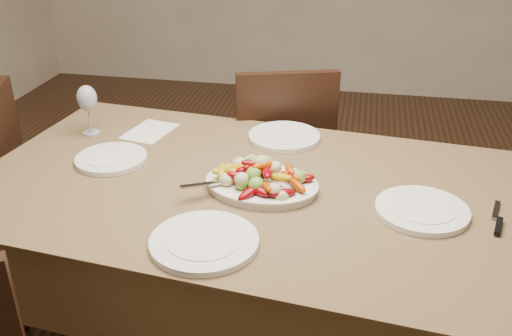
{
  "coord_description": "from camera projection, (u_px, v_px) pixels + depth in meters",
  "views": [
    {
      "loc": [
        0.31,
        -1.74,
        1.64
      ],
      "look_at": [
        0.0,
        -0.16,
        0.82
      ],
      "focal_mm": 40.0,
      "sensor_mm": 36.0,
      "label": 1
    }
  ],
  "objects": [
    {
      "name": "serving_platter",
      "position": [
        262.0,
        186.0,
        1.8
      ],
      "size": [
        0.37,
        0.29,
        0.02
      ],
      "primitive_type": "ellipsoid",
      "rotation": [
        0.0,
        0.0,
        -0.11
      ],
      "color": "white",
      "rests_on": "dining_table"
    },
    {
      "name": "dining_table",
      "position": [
        256.0,
        280.0,
        2.0
      ],
      "size": [
        1.94,
        1.23,
        0.76
      ],
      "primitive_type": "cube",
      "rotation": [
        0.0,
        0.0,
        -0.11
      ],
      "color": "brown",
      "rests_on": "ground"
    },
    {
      "name": "plate_left",
      "position": [
        111.0,
        159.0,
        1.98
      ],
      "size": [
        0.25,
        0.25,
        0.02
      ],
      "primitive_type": "cylinder",
      "color": "white",
      "rests_on": "dining_table"
    },
    {
      "name": "serving_spoon",
      "position": [
        238.0,
        179.0,
        1.77
      ],
      "size": [
        0.22,
        0.26,
        0.03
      ],
      "primitive_type": null,
      "rotation": [
        0.0,
        0.0,
        -0.93
      ],
      "color": "#9EA0A8",
      "rests_on": "serving_platter"
    },
    {
      "name": "chair_far",
      "position": [
        279.0,
        159.0,
        2.65
      ],
      "size": [
        0.53,
        0.53,
        0.95
      ],
      "primitive_type": null,
      "rotation": [
        0.0,
        0.0,
        3.44
      ],
      "color": "black",
      "rests_on": "ground"
    },
    {
      "name": "plate_far",
      "position": [
        284.0,
        137.0,
        2.15
      ],
      "size": [
        0.27,
        0.27,
        0.02
      ],
      "primitive_type": "cylinder",
      "color": "white",
      "rests_on": "dining_table"
    },
    {
      "name": "plate_near",
      "position": [
        204.0,
        242.0,
        1.53
      ],
      "size": [
        0.3,
        0.3,
        0.02
      ],
      "primitive_type": "cylinder",
      "color": "white",
      "rests_on": "dining_table"
    },
    {
      "name": "menu_card",
      "position": [
        150.0,
        131.0,
        2.21
      ],
      "size": [
        0.19,
        0.24,
        0.0
      ],
      "primitive_type": "cube",
      "rotation": [
        0.0,
        0.0,
        -0.21
      ],
      "color": "silver",
      "rests_on": "dining_table"
    },
    {
      "name": "table_knife",
      "position": [
        497.0,
        219.0,
        1.64
      ],
      "size": [
        0.07,
        0.2,
        0.01
      ],
      "primitive_type": null,
      "rotation": [
        0.0,
        0.0,
        -0.26
      ],
      "color": "#9EA0A8",
      "rests_on": "dining_table"
    },
    {
      "name": "wine_glass",
      "position": [
        88.0,
        109.0,
        2.15
      ],
      "size": [
        0.08,
        0.08,
        0.2
      ],
      "primitive_type": null,
      "color": "#8C99A5",
      "rests_on": "dining_table"
    },
    {
      "name": "roasted_vegetables",
      "position": [
        262.0,
        170.0,
        1.77
      ],
      "size": [
        0.3,
        0.22,
        0.09
      ],
      "primitive_type": null,
      "rotation": [
        0.0,
        0.0,
        -0.11
      ],
      "color": "#6D0308",
      "rests_on": "serving_platter"
    },
    {
      "name": "plate_right",
      "position": [
        422.0,
        210.0,
        1.67
      ],
      "size": [
        0.27,
        0.27,
        0.02
      ],
      "primitive_type": "cylinder",
      "color": "white",
      "rests_on": "dining_table"
    },
    {
      "name": "floor",
      "position": [
        264.0,
        330.0,
        2.31
      ],
      "size": [
        6.0,
        6.0,
        0.0
      ],
      "primitive_type": "plane",
      "color": "#341E10",
      "rests_on": "ground"
    }
  ]
}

